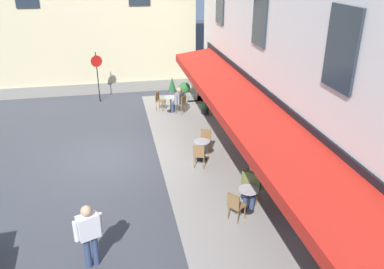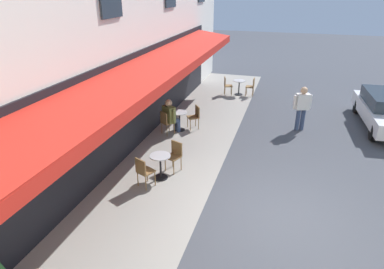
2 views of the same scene
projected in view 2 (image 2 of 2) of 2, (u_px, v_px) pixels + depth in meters
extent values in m
plane|color=#42444C|center=(276.00, 216.00, 8.20)|extent=(70.00, 70.00, 0.00)
cube|color=gray|center=(185.00, 143.00, 11.92)|extent=(20.50, 3.20, 0.01)
cube|color=black|center=(139.00, 99.00, 11.46)|extent=(16.00, 0.06, 3.20)
cube|color=red|center=(160.00, 64.00, 10.73)|extent=(15.00, 1.70, 0.36)
cube|color=red|center=(185.00, 73.00, 10.60)|extent=(15.00, 0.04, 0.28)
cylinder|color=black|center=(161.00, 177.00, 9.78)|extent=(0.40, 0.40, 0.03)
cylinder|color=black|center=(161.00, 167.00, 9.64)|extent=(0.06, 0.06, 0.72)
cylinder|color=#B7B7BC|center=(160.00, 156.00, 9.48)|extent=(0.60, 0.60, 0.03)
cylinder|color=olive|center=(165.00, 164.00, 10.06)|extent=(0.03, 0.03, 0.45)
cylinder|color=olive|center=(174.00, 168.00, 9.87)|extent=(0.03, 0.03, 0.45)
cylinder|color=olive|center=(173.00, 160.00, 10.30)|extent=(0.03, 0.03, 0.45)
cylinder|color=olive|center=(181.00, 164.00, 10.11)|extent=(0.03, 0.03, 0.45)
cube|color=olive|center=(173.00, 157.00, 9.99)|extent=(0.52, 0.52, 0.04)
cube|color=olive|center=(177.00, 148.00, 10.02)|extent=(0.18, 0.39, 0.42)
cylinder|color=olive|center=(155.00, 179.00, 9.33)|extent=(0.03, 0.03, 0.45)
cylinder|color=olive|center=(147.00, 174.00, 9.54)|extent=(0.03, 0.03, 0.45)
cylinder|color=olive|center=(146.00, 184.00, 9.10)|extent=(0.03, 0.03, 0.45)
cylinder|color=olive|center=(138.00, 179.00, 9.31)|extent=(0.03, 0.03, 0.45)
cube|color=olive|center=(146.00, 171.00, 9.22)|extent=(0.53, 0.53, 0.04)
cube|color=olive|center=(140.00, 166.00, 9.00)|extent=(0.21, 0.38, 0.42)
cylinder|color=black|center=(239.00, 94.00, 17.14)|extent=(0.40, 0.40, 0.03)
cylinder|color=black|center=(239.00, 88.00, 17.00)|extent=(0.06, 0.06, 0.72)
cylinder|color=#B7B7BC|center=(239.00, 81.00, 16.84)|extent=(0.60, 0.60, 0.03)
cylinder|color=olive|center=(247.00, 90.00, 17.10)|extent=(0.03, 0.03, 0.45)
cylinder|color=olive|center=(246.00, 92.00, 16.80)|extent=(0.03, 0.03, 0.45)
cylinder|color=olive|center=(253.00, 91.00, 17.01)|extent=(0.03, 0.03, 0.45)
cylinder|color=olive|center=(252.00, 93.00, 16.72)|extent=(0.03, 0.03, 0.45)
cube|color=olive|center=(250.00, 87.00, 16.81)|extent=(0.40, 0.40, 0.04)
cube|color=olive|center=(254.00, 83.00, 16.67)|extent=(0.40, 0.04, 0.42)
cylinder|color=olive|center=(232.00, 91.00, 16.90)|extent=(0.03, 0.03, 0.45)
cylinder|color=olive|center=(231.00, 89.00, 17.21)|extent=(0.03, 0.03, 0.45)
cylinder|color=olive|center=(225.00, 91.00, 16.90)|extent=(0.03, 0.03, 0.45)
cylinder|color=olive|center=(224.00, 89.00, 17.21)|extent=(0.03, 0.03, 0.45)
cube|color=olive|center=(228.00, 86.00, 16.95)|extent=(0.50, 0.50, 0.04)
cube|color=olive|center=(225.00, 81.00, 16.86)|extent=(0.40, 0.15, 0.42)
cylinder|color=black|center=(180.00, 130.00, 12.98)|extent=(0.40, 0.40, 0.03)
cylinder|color=black|center=(180.00, 122.00, 12.84)|extent=(0.06, 0.06, 0.72)
cylinder|color=#B7B7BC|center=(179.00, 112.00, 12.68)|extent=(0.60, 0.60, 0.03)
cylinder|color=olive|center=(188.00, 122.00, 13.15)|extent=(0.03, 0.03, 0.45)
cylinder|color=olive|center=(190.00, 125.00, 12.86)|extent=(0.03, 0.03, 0.45)
cylinder|color=olive|center=(196.00, 121.00, 13.26)|extent=(0.03, 0.03, 0.45)
cylinder|color=olive|center=(199.00, 124.00, 12.96)|extent=(0.03, 0.03, 0.45)
cube|color=olive|center=(193.00, 117.00, 12.96)|extent=(0.56, 0.56, 0.04)
cube|color=olive|center=(197.00, 111.00, 12.92)|extent=(0.35, 0.27, 0.42)
cylinder|color=olive|center=(174.00, 129.00, 12.56)|extent=(0.03, 0.03, 0.45)
cylinder|color=olive|center=(169.00, 126.00, 12.80)|extent=(0.03, 0.03, 0.45)
cylinder|color=olive|center=(167.00, 131.00, 12.36)|extent=(0.03, 0.03, 0.45)
cylinder|color=olive|center=(162.00, 128.00, 12.60)|extent=(0.03, 0.03, 0.45)
cube|color=olive|center=(168.00, 122.00, 12.48)|extent=(0.56, 0.56, 0.04)
cube|color=olive|center=(164.00, 118.00, 12.28)|extent=(0.26, 0.35, 0.42)
cylinder|color=navy|center=(178.00, 126.00, 12.74)|extent=(0.16, 0.16, 0.47)
cylinder|color=navy|center=(174.00, 121.00, 12.54)|extent=(0.39, 0.34, 0.17)
cylinder|color=navy|center=(175.00, 125.00, 12.88)|extent=(0.16, 0.16, 0.47)
cylinder|color=navy|center=(171.00, 120.00, 12.67)|extent=(0.39, 0.34, 0.17)
cube|color=olive|center=(169.00, 114.00, 12.38)|extent=(0.51, 0.57, 0.60)
sphere|color=tan|center=(169.00, 103.00, 12.20)|extent=(0.27, 0.27, 0.27)
cylinder|color=olive|center=(174.00, 117.00, 12.17)|extent=(0.11, 0.11, 0.53)
cylinder|color=olive|center=(164.00, 112.00, 12.60)|extent=(0.11, 0.11, 0.53)
cylinder|color=navy|center=(302.00, 119.00, 12.87)|extent=(0.16, 0.16, 0.85)
cylinder|color=navy|center=(298.00, 120.00, 12.86)|extent=(0.16, 0.16, 0.85)
cube|color=silver|center=(303.00, 102.00, 12.57)|extent=(0.45, 0.57, 0.60)
sphere|color=tan|center=(304.00, 90.00, 12.39)|extent=(0.27, 0.27, 0.27)
cylinder|color=silver|center=(310.00, 102.00, 12.60)|extent=(0.11, 0.11, 0.53)
cylinder|color=silver|center=(295.00, 102.00, 12.55)|extent=(0.11, 0.11, 0.53)
cylinder|color=black|center=(373.00, 133.00, 12.02)|extent=(0.60, 0.20, 0.60)
cylinder|color=black|center=(357.00, 107.00, 14.59)|extent=(0.60, 0.20, 0.60)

